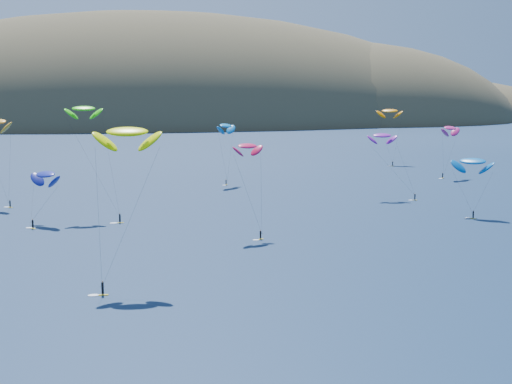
% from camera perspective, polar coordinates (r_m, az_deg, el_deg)
% --- Properties ---
extents(island, '(730.00, 300.00, 210.00)m').
position_cam_1_polar(island, '(623.86, -5.97, 4.64)').
color(island, '#3D3526').
rests_on(island, ground).
extents(kitesurfer_2, '(10.32, 10.71, 25.53)m').
position_cam_1_polar(kitesurfer_2, '(108.78, -10.27, 4.75)').
color(kitesurfer_2, gold).
rests_on(kitesurfer_2, ground).
extents(kitesurfer_3, '(11.75, 13.89, 26.90)m').
position_cam_1_polar(kitesurfer_3, '(167.72, -13.62, 6.48)').
color(kitesurfer_3, gold).
rests_on(kitesurfer_3, ground).
extents(kitesurfer_4, '(8.74, 9.08, 20.30)m').
position_cam_1_polar(kitesurfer_4, '(217.47, -2.43, 5.32)').
color(kitesurfer_4, gold).
rests_on(kitesurfer_4, ground).
extents(kitesurfer_5, '(9.66, 10.08, 15.22)m').
position_cam_1_polar(kitesurfer_5, '(171.54, 16.94, 2.37)').
color(kitesurfer_5, gold).
rests_on(kitesurfer_5, ground).
extents(kitesurfer_6, '(11.37, 9.88, 18.81)m').
position_cam_1_polar(kitesurfer_6, '(193.79, 10.06, 4.46)').
color(kitesurfer_6, gold).
rests_on(kitesurfer_6, ground).
extents(kitesurfer_8, '(9.89, 8.14, 18.76)m').
position_cam_1_polar(kitesurfer_8, '(242.27, 15.28, 4.95)').
color(kitesurfer_8, gold).
rests_on(kitesurfer_8, ground).
extents(kitesurfer_9, '(7.37, 8.58, 19.77)m').
position_cam_1_polar(kitesurfer_9, '(141.59, -0.69, 3.68)').
color(kitesurfer_9, gold).
rests_on(kitesurfer_9, ground).
extents(kitesurfer_10, '(8.71, 11.93, 13.21)m').
position_cam_1_polar(kitesurfer_10, '(161.36, -16.50, 1.36)').
color(kitesurfer_10, gold).
rests_on(kitesurfer_10, ground).
extents(kitesurfer_11, '(10.43, 15.89, 23.08)m').
position_cam_1_polar(kitesurfer_11, '(282.75, 10.65, 6.40)').
color(kitesurfer_11, gold).
rests_on(kitesurfer_11, ground).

